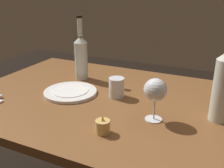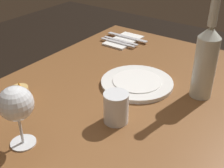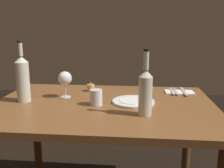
% 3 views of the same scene
% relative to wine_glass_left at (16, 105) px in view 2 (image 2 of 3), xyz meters
% --- Properties ---
extents(dining_table, '(1.30, 0.90, 0.74)m').
position_rel_wine_glass_left_xyz_m(dining_table, '(0.25, -0.11, -0.21)').
color(dining_table, brown).
rests_on(dining_table, ground).
extents(wine_glass_left, '(0.09, 0.09, 0.17)m').
position_rel_wine_glass_left_xyz_m(wine_glass_left, '(0.00, 0.00, 0.00)').
color(wine_glass_left, white).
rests_on(wine_glass_left, dining_table).
extents(wine_bottle_second, '(0.07, 0.07, 0.34)m').
position_rel_wine_glass_left_xyz_m(wine_bottle_second, '(0.49, -0.28, 0.01)').
color(wine_bottle_second, silver).
rests_on(wine_bottle_second, dining_table).
extents(water_tumbler, '(0.07, 0.07, 0.09)m').
position_rel_wine_glass_left_xyz_m(water_tumbler, '(0.22, -0.14, -0.08)').
color(water_tumbler, white).
rests_on(water_tumbler, dining_table).
extents(votive_candle, '(0.05, 0.05, 0.07)m').
position_rel_wine_glass_left_xyz_m(votive_candle, '(0.13, 0.17, -0.10)').
color(votive_candle, '#DBB266').
rests_on(votive_candle, dining_table).
extents(dinner_plate, '(0.25, 0.25, 0.02)m').
position_rel_wine_glass_left_xyz_m(dinner_plate, '(0.43, -0.08, -0.11)').
color(dinner_plate, white).
rests_on(dinner_plate, dining_table).
extents(folded_napkin, '(0.19, 0.11, 0.01)m').
position_rel_wine_glass_left_xyz_m(folded_napkin, '(0.74, 0.18, -0.12)').
color(folded_napkin, white).
rests_on(folded_napkin, dining_table).
extents(fork_inner, '(0.01, 0.18, 0.00)m').
position_rel_wine_glass_left_xyz_m(fork_inner, '(0.71, 0.18, -0.11)').
color(fork_inner, silver).
rests_on(fork_inner, folded_napkin).
extents(fork_outer, '(0.01, 0.18, 0.00)m').
position_rel_wine_glass_left_xyz_m(fork_outer, '(0.69, 0.18, -0.11)').
color(fork_outer, silver).
rests_on(fork_outer, folded_napkin).
extents(table_knife, '(0.02, 0.21, 0.00)m').
position_rel_wine_glass_left_xyz_m(table_knife, '(0.77, 0.18, -0.11)').
color(table_knife, silver).
rests_on(table_knife, folded_napkin).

